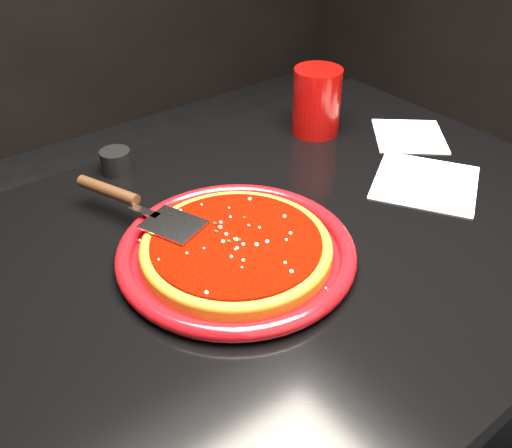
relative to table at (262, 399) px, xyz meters
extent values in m
cube|color=black|center=(0.00, 0.00, 0.00)|extent=(1.20, 0.80, 0.75)
cylinder|color=maroon|center=(-0.05, 0.00, 0.39)|extent=(0.36, 0.36, 0.03)
cylinder|color=brown|center=(-0.05, 0.00, 0.39)|extent=(0.29, 0.29, 0.01)
torus|color=brown|center=(-0.05, 0.00, 0.40)|extent=(0.29, 0.29, 0.02)
cylinder|color=#750900|center=(-0.05, 0.00, 0.40)|extent=(0.25, 0.25, 0.01)
cylinder|color=#870705|center=(0.32, 0.24, 0.44)|extent=(0.12, 0.12, 0.13)
cube|color=white|center=(0.34, -0.04, 0.38)|extent=(0.24, 0.24, 0.00)
cube|color=white|center=(0.46, 0.10, 0.38)|extent=(0.20, 0.20, 0.00)
cylinder|color=black|center=(-0.08, 0.34, 0.40)|extent=(0.07, 0.07, 0.04)
camera|label=1|loc=(-0.43, -0.54, 0.91)|focal=40.00mm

